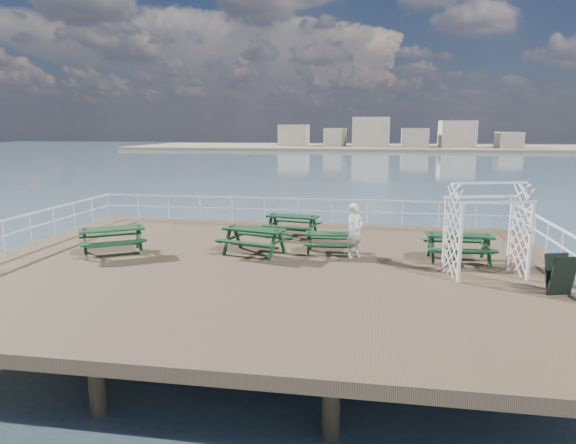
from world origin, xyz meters
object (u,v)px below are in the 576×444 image
at_px(person, 355,231).
at_px(picnic_table_c, 459,242).
at_px(picnic_table_b, 292,221).
at_px(picnic_table_d, 254,235).
at_px(picnic_table_a, 112,235).
at_px(picnic_table_e, 330,239).
at_px(trellis_arbor, 487,235).

bearing_deg(person, picnic_table_c, -40.29).
height_order(picnic_table_b, picnic_table_c, picnic_table_c).
xyz_separation_m(picnic_table_d, person, (3.25, 0.10, 0.25)).
bearing_deg(picnic_table_b, picnic_table_a, -136.48).
height_order(picnic_table_a, picnic_table_d, picnic_table_a).
relative_size(picnic_table_a, picnic_table_e, 1.55).
bearing_deg(picnic_table_e, picnic_table_c, -6.63).
relative_size(picnic_table_e, person, 0.95).
distance_m(picnic_table_c, picnic_table_d, 6.44).
distance_m(picnic_table_a, person, 7.89).
relative_size(picnic_table_a, picnic_table_c, 1.26).
height_order(picnic_table_c, trellis_arbor, trellis_arbor).
xyz_separation_m(picnic_table_b, trellis_arbor, (6.11, -4.21, 0.57)).
xyz_separation_m(picnic_table_c, person, (-3.19, -0.06, 0.25)).
xyz_separation_m(picnic_table_a, picnic_table_d, (4.59, 0.73, -0.01)).
xyz_separation_m(picnic_table_c, picnic_table_e, (-4.01, 0.31, -0.12)).
bearing_deg(picnic_table_e, picnic_table_a, -172.61).
bearing_deg(picnic_table_e, trellis_arbor, -24.39).
relative_size(picnic_table_c, person, 1.17).
bearing_deg(picnic_table_a, picnic_table_d, -23.28).
xyz_separation_m(picnic_table_a, picnic_table_e, (7.02, 1.20, -0.12)).
bearing_deg(picnic_table_c, person, 179.22).
bearing_deg(picnic_table_a, picnic_table_b, 1.25).
bearing_deg(picnic_table_c, trellis_arbor, -74.53).
distance_m(picnic_table_d, trellis_arbor, 7.07).
xyz_separation_m(picnic_table_b, picnic_table_e, (1.62, -2.39, -0.10)).
bearing_deg(picnic_table_d, person, 16.73).
relative_size(picnic_table_c, trellis_arbor, 0.77).
relative_size(picnic_table_d, trellis_arbor, 0.89).
relative_size(picnic_table_b, picnic_table_e, 1.30).
bearing_deg(picnic_table_d, trellis_arbor, 3.90).
bearing_deg(trellis_arbor, picnic_table_a, 162.40).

